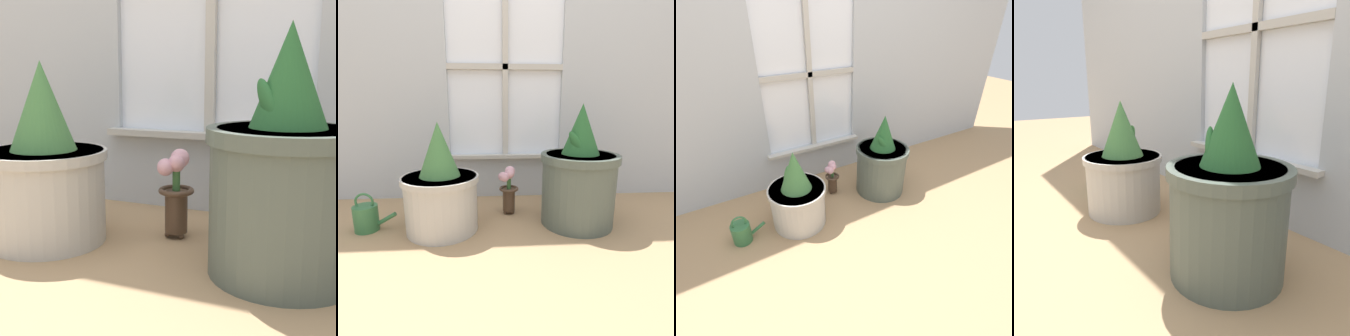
{
  "view_description": "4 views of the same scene",
  "coord_description": "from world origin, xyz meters",
  "views": [
    {
      "loc": [
        0.55,
        -1.0,
        0.52
      ],
      "look_at": [
        0.02,
        0.22,
        0.25
      ],
      "focal_mm": 50.0,
      "sensor_mm": 36.0,
      "label": 1
    },
    {
      "loc": [
        -0.12,
        -1.14,
        0.63
      ],
      "look_at": [
        -0.03,
        0.21,
        0.31
      ],
      "focal_mm": 28.0,
      "sensor_mm": 36.0,
      "label": 2
    },
    {
      "loc": [
        -0.79,
        -1.22,
        1.31
      ],
      "look_at": [
        0.03,
        0.21,
        0.29
      ],
      "focal_mm": 28.0,
      "sensor_mm": 36.0,
      "label": 3
    },
    {
      "loc": [
        1.09,
        -0.52,
        0.65
      ],
      "look_at": [
        0.05,
        0.22,
        0.31
      ],
      "focal_mm": 35.0,
      "sensor_mm": 36.0,
      "label": 4
    }
  ],
  "objects": [
    {
      "name": "flower_vase",
      "position": [
        -0.0,
        0.34,
        0.17
      ],
      "size": [
        0.12,
        0.11,
        0.29
      ],
      "color": "#473323",
      "rests_on": "ground_plane"
    },
    {
      "name": "potted_plant_right",
      "position": [
        0.36,
        0.18,
        0.25
      ],
      "size": [
        0.41,
        0.41,
        0.64
      ],
      "color": "#4C564C",
      "rests_on": "ground_plane"
    },
    {
      "name": "wall_with_window",
      "position": [
        0.0,
        0.68,
        1.26
      ],
      "size": [
        4.4,
        0.1,
        2.5
      ],
      "color": "#B2B7BC",
      "rests_on": "ground_plane"
    },
    {
      "name": "ground_plane",
      "position": [
        0.0,
        0.0,
        0.0
      ],
      "size": [
        10.0,
        10.0,
        0.0
      ],
      "primitive_type": "plane",
      "color": "tan"
    },
    {
      "name": "potted_plant_left",
      "position": [
        -0.36,
        0.15,
        0.21
      ],
      "size": [
        0.39,
        0.39,
        0.56
      ],
      "color": "#B7B2A8",
      "rests_on": "ground_plane"
    },
    {
      "name": "watering_can",
      "position": [
        -0.75,
        0.17,
        0.07
      ],
      "size": [
        0.22,
        0.12,
        0.2
      ],
      "color": "#336B3D",
      "rests_on": "ground_plane"
    }
  ]
}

